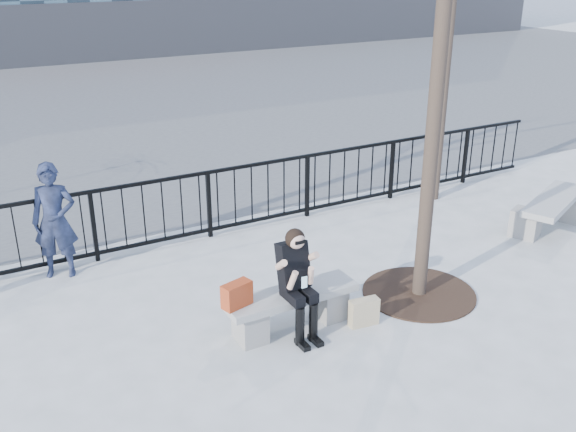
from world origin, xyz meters
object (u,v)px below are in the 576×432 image
bench_second (553,210)px  seated_woman (298,284)px  standing_man (55,221)px  bench_main (291,306)px

bench_second → seated_woman: (-5.22, -0.72, 0.33)m
seated_woman → standing_man: bearing=126.0°
standing_man → bench_main: bearing=-31.7°
bench_main → standing_man: (-2.15, 2.80, 0.52)m
bench_main → seated_woman: (0.00, -0.16, 0.37)m
bench_second → standing_man: standing_man is taller
bench_second → seated_woman: bearing=164.2°
standing_man → seated_woman: bearing=-33.3°
bench_main → standing_man: 3.57m
bench_main → seated_woman: bearing=-90.0°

